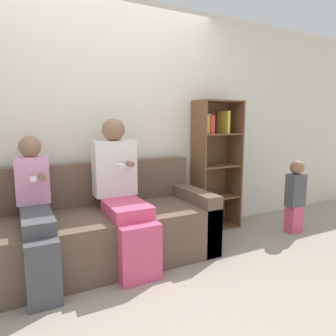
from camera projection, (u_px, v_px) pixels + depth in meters
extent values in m
plane|color=#9E9384|center=(143.00, 281.00, 2.47)|extent=(14.00, 14.00, 0.00)
cube|color=silver|center=(106.00, 124.00, 3.11)|extent=(10.00, 0.06, 2.55)
cube|color=brown|center=(100.00, 241.00, 2.67)|extent=(2.20, 0.69, 0.48)
cube|color=brown|center=(88.00, 207.00, 3.01)|extent=(2.20, 0.14, 0.90)
cube|color=brown|center=(195.00, 218.00, 3.13)|extent=(0.18, 0.69, 0.60)
cube|color=#DB4C75|center=(140.00, 254.00, 2.42)|extent=(0.34, 0.12, 0.48)
cube|color=#DB4C75|center=(127.00, 209.00, 2.64)|extent=(0.34, 0.49, 0.11)
cube|color=white|center=(114.00, 168.00, 2.89)|extent=(0.40, 0.18, 0.53)
sphere|color=#8C664C|center=(113.00, 130.00, 2.83)|extent=(0.22, 0.22, 0.22)
cylinder|color=#8C664C|center=(130.00, 164.00, 2.81)|extent=(0.05, 0.10, 0.05)
cube|color=white|center=(121.00, 165.00, 2.71)|extent=(0.05, 0.12, 0.02)
cube|color=#47474C|center=(44.00, 275.00, 2.09)|extent=(0.23, 0.12, 0.48)
cube|color=#47474C|center=(37.00, 221.00, 2.34)|extent=(0.23, 0.54, 0.11)
cube|color=#E599BC|center=(32.00, 180.00, 2.59)|extent=(0.27, 0.12, 0.41)
sphere|color=#8C664C|center=(30.00, 147.00, 2.55)|extent=(0.18, 0.18, 0.18)
cylinder|color=#8C664C|center=(42.00, 177.00, 2.52)|extent=(0.05, 0.10, 0.05)
cube|color=white|center=(33.00, 179.00, 2.44)|extent=(0.05, 0.12, 0.02)
cube|color=#DB4C75|center=(294.00, 219.00, 3.55)|extent=(0.17, 0.13, 0.32)
cube|color=#4C4C51|center=(296.00, 190.00, 3.49)|extent=(0.22, 0.13, 0.39)
sphere|color=#8C664C|center=(297.00, 167.00, 3.45)|extent=(0.16, 0.16, 0.16)
cube|color=brown|center=(198.00, 167.00, 3.48)|extent=(0.02, 0.32, 1.55)
cube|color=brown|center=(234.00, 165.00, 3.73)|extent=(0.02, 0.32, 1.55)
cube|color=brown|center=(209.00, 164.00, 3.74)|extent=(0.55, 0.02, 1.55)
cube|color=brown|center=(215.00, 227.00, 3.72)|extent=(0.51, 0.28, 0.02)
cube|color=brown|center=(216.00, 197.00, 3.66)|extent=(0.51, 0.28, 0.02)
cube|color=brown|center=(217.00, 166.00, 3.60)|extent=(0.51, 0.28, 0.02)
cube|color=brown|center=(217.00, 134.00, 3.55)|extent=(0.51, 0.28, 0.02)
cube|color=brown|center=(218.00, 101.00, 3.49)|extent=(0.51, 0.28, 0.02)
cube|color=gold|center=(204.00, 124.00, 3.44)|extent=(0.06, 0.19, 0.22)
cube|color=teal|center=(206.00, 124.00, 3.45)|extent=(0.04, 0.17, 0.23)
cube|color=#C63838|center=(207.00, 124.00, 3.46)|extent=(0.06, 0.22, 0.21)
cube|color=gold|center=(223.00, 122.00, 3.56)|extent=(0.04, 0.21, 0.26)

